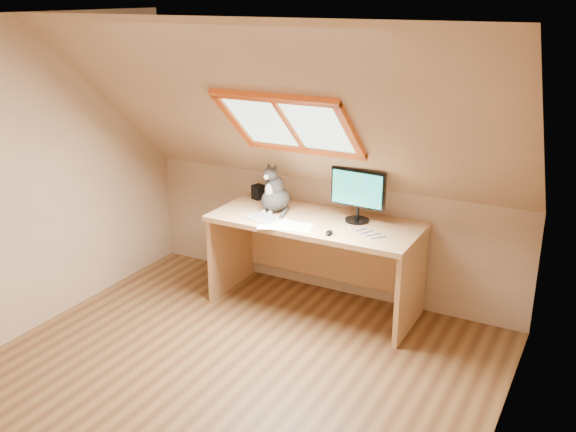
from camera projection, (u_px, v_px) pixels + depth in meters
The scene contains 10 objects.
ground at pixel (218, 387), 4.35m from camera, with size 3.50×3.50×0.00m, color brown.
room_shell at pixel (200, 189), 3.80m from camera, with size 3.52×3.52×2.41m.
desk at pixel (319, 243), 5.35m from camera, with size 1.72×0.75×0.79m.
monitor at pixel (358, 192), 5.08m from camera, with size 0.46×0.20×0.43m.
cat at pixel (275, 194), 5.36m from camera, with size 0.28×0.32×0.43m.
desk_speaker at pixel (258, 192), 5.70m from camera, with size 0.09×0.09×0.13m, color black.
graphics_tablet at pixel (263, 218), 5.22m from camera, with size 0.27×0.19×0.01m, color #B2B2B7.
mouse at pixel (329, 233), 4.88m from camera, with size 0.05×0.09×0.03m, color black.
papers at pixel (287, 226), 5.05m from camera, with size 0.35×0.30×0.01m.
cables at pixel (358, 232), 4.92m from camera, with size 0.51×0.26×0.01m.
Camera 1 is at (2.18, -3.05, 2.54)m, focal length 40.00 mm.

